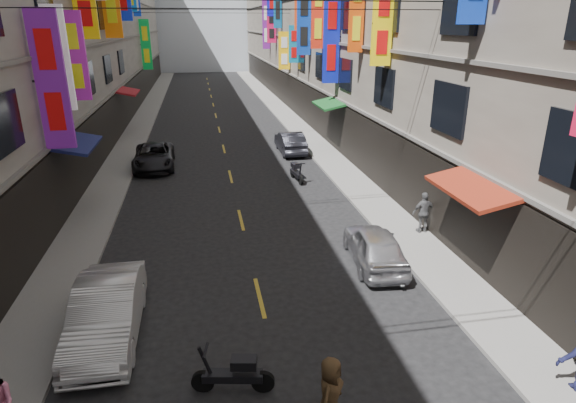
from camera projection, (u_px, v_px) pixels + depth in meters
name	position (u px, v px, depth m)	size (l,w,h in m)	color
sidewalk_left	(137.00, 132.00, 35.13)	(2.00, 90.00, 0.12)	slate
sidewalk_right	(297.00, 126.00, 37.17)	(2.00, 90.00, 0.12)	slate
haze_block	(201.00, 1.00, 78.44)	(18.00, 8.00, 22.00)	silver
street_awnings	(204.00, 138.00, 20.16)	(13.99, 35.20, 0.41)	#124526
lane_markings	(221.00, 138.00, 33.40)	(0.12, 80.20, 0.01)	gold
scooter_crossing	(234.00, 374.00, 10.32)	(1.79, 0.63, 1.14)	black
scooter_far_right	(296.00, 172.00, 24.29)	(0.55, 1.80, 1.14)	black
car_left_mid	(106.00, 313.00, 12.03)	(1.52, 4.37, 1.44)	silver
car_left_far	(154.00, 156.00, 26.45)	(2.13, 4.61, 1.28)	black
car_right_mid	(375.00, 246.00, 15.78)	(1.53, 3.80, 1.29)	silver
car_right_far	(290.00, 142.00, 29.55)	(1.39, 3.98, 1.31)	#24242B
pedestrian_rfar	(424.00, 212.00, 17.89)	(0.92, 0.52, 1.57)	#535456
pedestrian_crossing	(330.00, 393.00, 9.32)	(0.76, 0.52, 1.56)	#45311B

